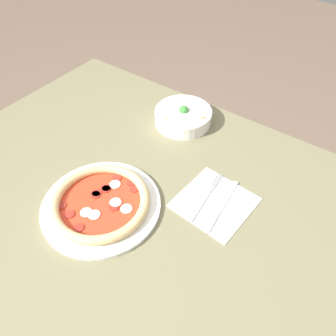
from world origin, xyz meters
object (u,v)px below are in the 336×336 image
(fork, at_px, (206,197))
(knife, at_px, (221,208))
(bowl, at_px, (183,116))
(pizza, at_px, (101,203))

(fork, bearing_deg, knife, -103.04)
(bowl, bearing_deg, knife, -40.84)
(pizza, relative_size, fork, 1.68)
(fork, xyz_separation_m, knife, (0.05, -0.01, -0.00))
(pizza, height_order, knife, pizza)
(bowl, xyz_separation_m, fork, (0.24, -0.24, -0.02))
(pizza, distance_m, bowl, 0.43)
(pizza, relative_size, bowl, 1.64)
(pizza, bearing_deg, fork, 41.56)
(fork, bearing_deg, bowl, 38.31)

